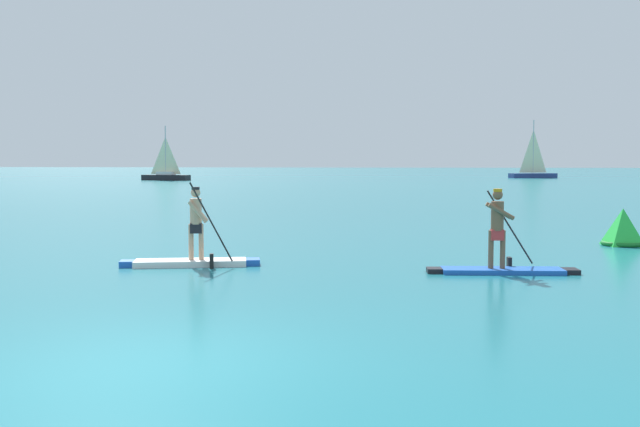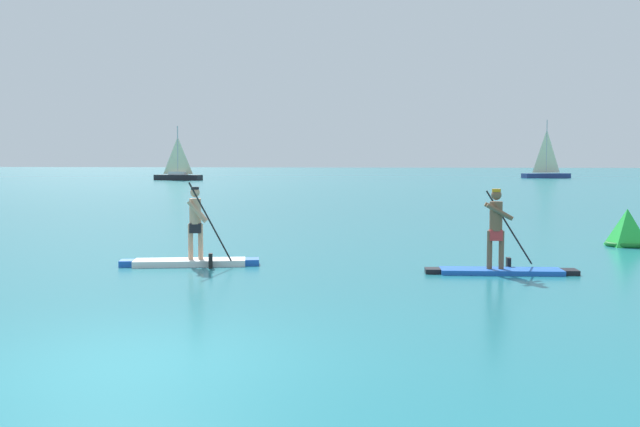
# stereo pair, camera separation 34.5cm
# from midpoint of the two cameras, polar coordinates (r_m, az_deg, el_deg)

# --- Properties ---
(ground) EXTENTS (440.00, 440.00, 0.00)m
(ground) POSITION_cam_midpoint_polar(r_m,az_deg,el_deg) (9.34, -12.88, -10.62)
(ground) COLOR #1E727F
(paddleboarder_mid_center) EXTENTS (3.08, 1.27, 1.88)m
(paddleboarder_mid_center) POSITION_cam_midpoint_polar(r_m,az_deg,el_deg) (17.17, -10.05, -2.81)
(paddleboarder_mid_center) COLOR white
(paddleboarder_mid_center) RESTS_ON ground
(paddleboarder_far_right) EXTENTS (3.13, 0.99, 1.79)m
(paddleboarder_far_right) POSITION_cam_midpoint_polar(r_m,az_deg,el_deg) (16.23, 12.79, -3.02)
(paddleboarder_far_right) COLOR blue
(paddleboarder_far_right) RESTS_ON ground
(race_marker_buoy) EXTENTS (1.28, 1.28, 1.02)m
(race_marker_buoy) POSITION_cam_midpoint_polar(r_m,az_deg,el_deg) (22.43, 21.26, -1.11)
(race_marker_buoy) COLOR green
(race_marker_buoy) RESTS_ON ground
(sailboat_left_horizon) EXTENTS (5.81, 2.51, 6.18)m
(sailboat_left_horizon) POSITION_cam_midpoint_polar(r_m,az_deg,el_deg) (88.67, -11.55, 2.92)
(sailboat_left_horizon) COLOR black
(sailboat_left_horizon) RESTS_ON ground
(sailboat_right_horizon) EXTENTS (6.32, 3.64, 7.44)m
(sailboat_right_horizon) POSITION_cam_midpoint_polar(r_m,az_deg,el_deg) (102.16, 15.52, 3.08)
(sailboat_right_horizon) COLOR navy
(sailboat_right_horizon) RESTS_ON ground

